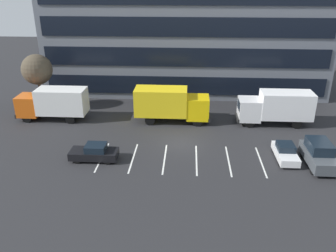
{
  "coord_description": "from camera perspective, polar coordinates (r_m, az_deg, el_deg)",
  "views": [
    {
      "loc": [
        0.54,
        -30.05,
        14.95
      ],
      "look_at": [
        -1.35,
        0.93,
        1.4
      ],
      "focal_mm": 37.3,
      "sensor_mm": 36.0,
      "label": 1
    }
  ],
  "objects": [
    {
      "name": "bare_tree",
      "position": [
        43.52,
        -20.63,
        8.61
      ],
      "size": [
        3.51,
        3.51,
        6.59
      ],
      "color": "#473323",
      "rests_on": "ground_plane"
    },
    {
      "name": "lot_markings",
      "position": [
        30.82,
        2.05,
        -5.45
      ],
      "size": [
        14.14,
        5.4,
        0.01
      ],
      "color": "silver",
      "rests_on": "ground_plane"
    },
    {
      "name": "office_building",
      "position": [
        48.63,
        2.9,
        14.38
      ],
      "size": [
        36.46,
        10.96,
        14.4
      ],
      "color": "slate",
      "rests_on": "ground_plane"
    },
    {
      "name": "box_truck_yellow_all",
      "position": [
        37.77,
        0.4,
        3.73
      ],
      "size": [
        8.12,
        2.69,
        3.76
      ],
      "color": "yellow",
      "rests_on": "ground_plane"
    },
    {
      "name": "box_truck_orange",
      "position": [
        40.4,
        -18.2,
        3.68
      ],
      "size": [
        7.69,
        2.55,
        3.57
      ],
      "color": "#D85914",
      "rests_on": "ground_plane"
    },
    {
      "name": "suv_charcoal",
      "position": [
        32.12,
        23.4,
        -4.21
      ],
      "size": [
        1.99,
        4.69,
        2.12
      ],
      "color": "#474C51",
      "rests_on": "ground_plane"
    },
    {
      "name": "sedan_black",
      "position": [
        31.07,
        -11.93,
        -4.28
      ],
      "size": [
        4.13,
        1.73,
        1.48
      ],
      "color": "black",
      "rests_on": "ground_plane"
    },
    {
      "name": "box_truck_white",
      "position": [
        38.88,
        17.29,
        3.09
      ],
      "size": [
        7.82,
        2.59,
        3.62
      ],
      "color": "white",
      "rests_on": "ground_plane"
    },
    {
      "name": "ground_plane",
      "position": [
        33.57,
        2.2,
        -2.88
      ],
      "size": [
        120.0,
        120.0,
        0.0
      ],
      "primitive_type": "plane",
      "color": "#262628"
    },
    {
      "name": "sedan_white",
      "position": [
        32.24,
        18.63,
        -4.08
      ],
      "size": [
        1.62,
        3.88,
        1.39
      ],
      "color": "white",
      "rests_on": "ground_plane"
    }
  ]
}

